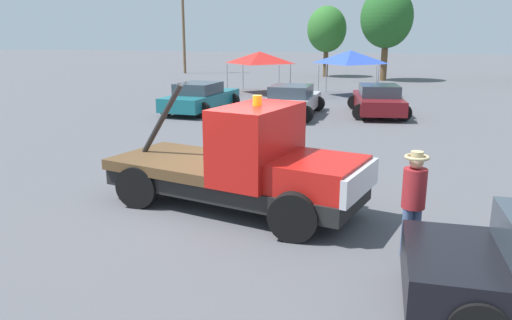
# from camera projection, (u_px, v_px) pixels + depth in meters

# --- Properties ---
(ground_plane) EXTENTS (160.00, 160.00, 0.00)m
(ground_plane) POSITION_uv_depth(u_px,v_px,m) (233.00, 207.00, 10.39)
(ground_plane) COLOR #545459
(tow_truck) EXTENTS (5.69, 3.12, 2.51)m
(tow_truck) POSITION_uv_depth(u_px,v_px,m) (246.00, 166.00, 10.00)
(tow_truck) COLOR black
(tow_truck) RESTS_ON ground
(person_near_truck) EXTENTS (0.39, 0.39, 1.74)m
(person_near_truck) POSITION_uv_depth(u_px,v_px,m) (414.00, 195.00, 7.93)
(person_near_truck) COLOR #475B84
(person_near_truck) RESTS_ON ground
(parked_car_teal) EXTENTS (2.65, 4.97, 1.34)m
(parked_car_teal) POSITION_uv_depth(u_px,v_px,m) (201.00, 97.00, 22.69)
(parked_car_teal) COLOR #196670
(parked_car_teal) RESTS_ON ground
(parked_car_silver) EXTENTS (2.44, 4.64, 1.34)m
(parked_car_silver) POSITION_uv_depth(u_px,v_px,m) (292.00, 101.00, 21.59)
(parked_car_silver) COLOR #B7B7BC
(parked_car_silver) RESTS_ON ground
(parked_car_maroon) EXTENTS (2.89, 4.74, 1.34)m
(parked_car_maroon) POSITION_uv_depth(u_px,v_px,m) (378.00, 100.00, 21.79)
(parked_car_maroon) COLOR maroon
(parked_car_maroon) RESTS_ON ground
(canopy_tent_red) EXTENTS (3.13, 3.13, 2.44)m
(canopy_tent_red) POSITION_uv_depth(u_px,v_px,m) (260.00, 57.00, 29.38)
(canopy_tent_red) COLOR #9E9EA3
(canopy_tent_red) RESTS_ON ground
(canopy_tent_blue) EXTENTS (3.13, 3.13, 2.55)m
(canopy_tent_blue) POSITION_uv_depth(u_px,v_px,m) (350.00, 57.00, 27.90)
(canopy_tent_blue) COLOR #9E9EA3
(canopy_tent_blue) RESTS_ON ground
(tree_left) EXTENTS (3.12, 3.12, 5.58)m
(tree_left) POSITION_uv_depth(u_px,v_px,m) (327.00, 29.00, 39.91)
(tree_left) COLOR brown
(tree_left) RESTS_ON ground
(tree_right) EXTENTS (3.80, 3.80, 6.78)m
(tree_right) POSITION_uv_depth(u_px,v_px,m) (387.00, 18.00, 36.43)
(tree_right) COLOR brown
(tree_right) RESTS_ON ground
(utility_pole) EXTENTS (2.20, 0.24, 9.89)m
(utility_pole) POSITION_uv_depth(u_px,v_px,m) (183.00, 12.00, 42.88)
(utility_pole) COLOR brown
(utility_pole) RESTS_ON ground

